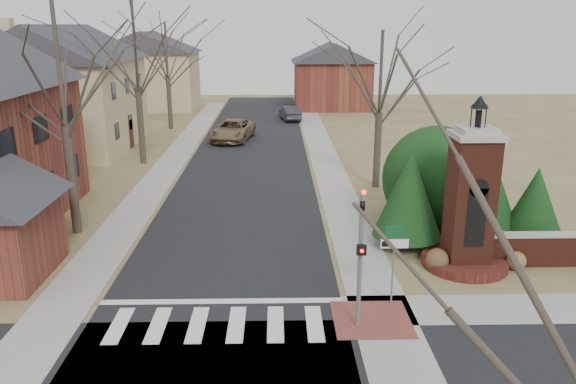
{
  "coord_description": "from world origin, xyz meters",
  "views": [
    {
      "loc": [
        1.86,
        -14.56,
        8.83
      ],
      "look_at": [
        2.29,
        6.0,
        2.69
      ],
      "focal_mm": 35.0,
      "sensor_mm": 36.0,
      "label": 1
    }
  ],
  "objects_px": {
    "traffic_signal_pole": "(361,248)",
    "distant_car": "(290,113)",
    "brick_gate_monument": "(469,212)",
    "pickup_truck": "(233,130)",
    "sign_post": "(394,250)"
  },
  "relations": [
    {
      "from": "pickup_truck",
      "to": "distant_car",
      "type": "height_order",
      "value": "pickup_truck"
    },
    {
      "from": "distant_car",
      "to": "brick_gate_monument",
      "type": "bearing_deg",
      "value": 89.76
    },
    {
      "from": "sign_post",
      "to": "distant_car",
      "type": "bearing_deg",
      "value": 93.68
    },
    {
      "from": "sign_post",
      "to": "brick_gate_monument",
      "type": "distance_m",
      "value": 4.55
    },
    {
      "from": "traffic_signal_pole",
      "to": "brick_gate_monument",
      "type": "relative_size",
      "value": 0.69
    },
    {
      "from": "pickup_truck",
      "to": "traffic_signal_pole",
      "type": "bearing_deg",
      "value": -68.85
    },
    {
      "from": "sign_post",
      "to": "pickup_truck",
      "type": "distance_m",
      "value": 28.53
    },
    {
      "from": "pickup_truck",
      "to": "distant_car",
      "type": "relative_size",
      "value": 1.38
    },
    {
      "from": "distant_car",
      "to": "sign_post",
      "type": "bearing_deg",
      "value": 83.85
    },
    {
      "from": "pickup_truck",
      "to": "sign_post",
      "type": "bearing_deg",
      "value": -65.74
    },
    {
      "from": "traffic_signal_pole",
      "to": "distant_car",
      "type": "distance_m",
      "value": 38.85
    },
    {
      "from": "brick_gate_monument",
      "to": "pickup_truck",
      "type": "bearing_deg",
      "value": 113.33
    },
    {
      "from": "traffic_signal_pole",
      "to": "brick_gate_monument",
      "type": "bearing_deg",
      "value": 43.24
    },
    {
      "from": "brick_gate_monument",
      "to": "distant_car",
      "type": "distance_m",
      "value": 34.89
    },
    {
      "from": "traffic_signal_pole",
      "to": "distant_car",
      "type": "bearing_deg",
      "value": 91.64
    }
  ]
}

